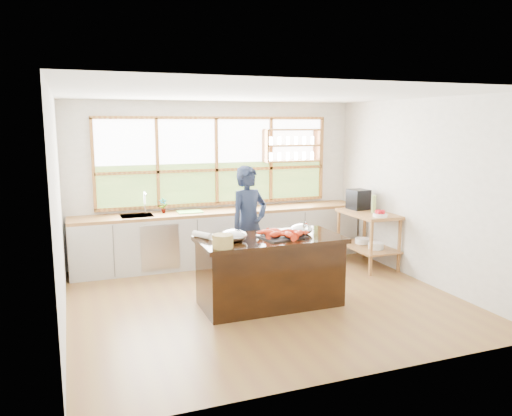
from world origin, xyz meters
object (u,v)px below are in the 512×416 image
cook (249,225)px  wicker_basket (223,241)px  island (270,271)px  espresso_machine (358,199)px

cook → wicker_basket: bearing=-141.4°
island → espresso_machine: (2.19, 1.42, 0.61)m
island → cook: 1.01m
cook → wicker_basket: size_ratio=7.03×
espresso_machine → cook: bearing=-173.0°
cook → espresso_machine: size_ratio=5.18×
espresso_machine → wicker_basket: espresso_machine is taller
island → cook: bearing=87.2°
island → cook: cook is taller
cook → espresso_machine: 2.21m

